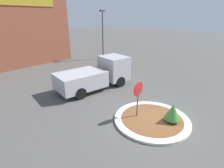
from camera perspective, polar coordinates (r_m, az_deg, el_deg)
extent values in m
plane|color=#514F4C|center=(9.76, 12.77, -11.50)|extent=(120.00, 120.00, 0.00)
cylinder|color=silver|center=(9.73, 12.80, -11.20)|extent=(3.97, 3.97, 0.12)
cylinder|color=brown|center=(9.73, 12.80, -11.19)|extent=(3.26, 3.26, 0.12)
cylinder|color=#4C4C51|center=(9.35, 8.35, -5.30)|extent=(0.07, 0.07, 2.10)
cylinder|color=#B71414|center=(9.08, 8.57, -1.65)|extent=(0.77, 0.03, 0.77)
cylinder|color=brown|center=(9.72, 18.86, -11.03)|extent=(0.08, 0.08, 0.14)
cone|color=#3D7F33|center=(9.47, 19.22, -8.51)|extent=(0.80, 0.80, 0.85)
cube|color=#B2B2B7|center=(14.20, 0.63, 5.34)|extent=(2.13, 2.37, 1.84)
cube|color=#B2B2B7|center=(12.69, -10.16, 1.32)|extent=(3.71, 2.74, 1.13)
cube|color=black|center=(14.51, 2.59, 7.00)|extent=(0.34, 1.87, 0.64)
cylinder|color=black|center=(15.13, -2.32, 2.87)|extent=(0.83, 0.37, 0.81)
cylinder|color=black|center=(13.63, 2.76, 0.72)|extent=(0.83, 0.37, 0.81)
cylinder|color=black|center=(13.49, -14.43, -0.19)|extent=(0.83, 0.37, 0.81)
cylinder|color=black|center=(11.78, -10.24, -3.06)|extent=(0.83, 0.37, 0.81)
cube|color=brown|center=(23.16, -30.99, 14.75)|extent=(11.84, 6.00, 7.36)
cube|color=#B28E23|center=(20.29, -29.74, 22.68)|extent=(8.29, 0.08, 0.90)
cylinder|color=#4C4C51|center=(22.33, -3.01, 15.19)|extent=(0.16, 0.16, 5.58)
cube|color=#38383D|center=(22.20, -3.17, 22.76)|extent=(0.70, 0.30, 0.20)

